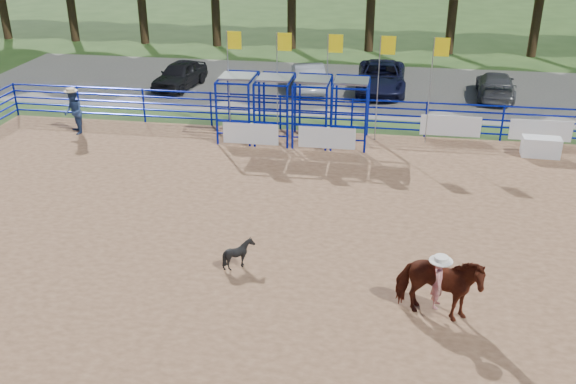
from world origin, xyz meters
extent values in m
plane|color=#365421|center=(0.00, 0.00, 0.00)|extent=(120.00, 120.00, 0.00)
cube|color=#976D4B|center=(0.00, 0.00, 0.01)|extent=(30.00, 20.00, 0.02)
cube|color=slate|center=(0.00, 17.00, 0.01)|extent=(40.00, 10.00, 0.01)
cube|color=white|center=(7.25, 8.49, 0.39)|extent=(1.41, 0.70, 0.74)
imported|color=#5E2212|center=(2.83, -2.63, 0.88)|extent=(2.18, 1.35, 1.72)
imported|color=#A5171F|center=(2.83, -2.63, 1.57)|extent=(0.39, 0.50, 1.23)
cylinder|color=white|center=(2.83, -2.63, 2.21)|extent=(0.54, 0.54, 0.12)
imported|color=black|center=(-2.20, -1.17, 0.42)|extent=(0.80, 0.72, 0.81)
imported|color=navy|center=(-11.30, 8.14, 0.94)|extent=(1.09, 1.14, 1.84)
cylinder|color=tan|center=(-11.30, 8.14, 1.86)|extent=(0.56, 0.56, 0.11)
imported|color=black|center=(-9.20, 15.63, 0.69)|extent=(2.23, 4.20, 1.36)
imported|color=#999CA1|center=(-2.65, 16.33, 0.71)|extent=(2.35, 4.44, 1.39)
imported|color=#151836|center=(1.02, 16.63, 0.73)|extent=(2.44, 5.20, 1.44)
imported|color=#555558|center=(6.57, 16.36, 0.63)|extent=(2.04, 4.38, 1.24)
cube|color=white|center=(-3.80, 7.77, 0.55)|extent=(2.20, 0.04, 0.85)
cube|color=white|center=(-0.80, 7.77, 0.55)|extent=(2.20, 0.04, 0.85)
cube|color=white|center=(4.00, 9.96, 0.55)|extent=(2.40, 0.04, 0.85)
cube|color=white|center=(7.50, 9.96, 0.55)|extent=(2.40, 0.04, 0.85)
cylinder|color=#3F2B19|center=(-25.00, 26.00, 2.40)|extent=(0.56, 0.56, 4.80)
cylinder|color=#3F2B19|center=(-20.00, 26.00, 2.40)|extent=(0.56, 0.56, 4.80)
cylinder|color=#3F2B19|center=(-15.00, 26.00, 2.40)|extent=(0.56, 0.56, 4.80)
cylinder|color=#3F2B19|center=(-10.00, 26.00, 2.40)|extent=(0.56, 0.56, 4.80)
cylinder|color=#3F2B19|center=(-5.00, 26.00, 2.40)|extent=(0.56, 0.56, 4.80)
cylinder|color=#3F2B19|center=(0.00, 26.00, 2.40)|extent=(0.56, 0.56, 4.80)
cylinder|color=#3F2B19|center=(5.00, 26.00, 2.40)|extent=(0.56, 0.56, 4.80)
cylinder|color=#3F2B19|center=(10.00, 26.00, 2.40)|extent=(0.56, 0.56, 4.80)
camera|label=1|loc=(1.40, -15.43, 8.97)|focal=40.00mm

